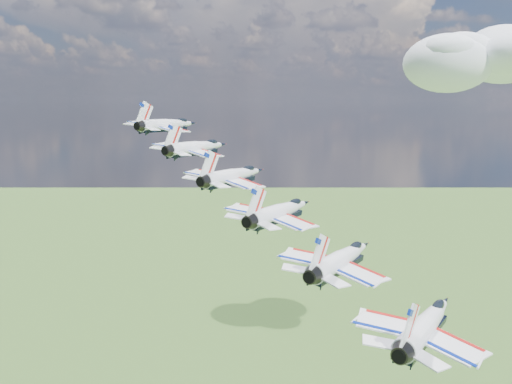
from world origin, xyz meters
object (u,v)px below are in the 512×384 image
(jet_2, at_px, (234,175))
(jet_5, at_px, (427,323))
(jet_1, at_px, (198,147))
(jet_3, at_px, (281,211))
(jet_0, at_px, (168,124))
(jet_4, at_px, (342,258))

(jet_2, bearing_deg, jet_5, -27.53)
(jet_1, xyz_separation_m, jet_5, (35.97, -35.94, -13.21))
(jet_2, height_order, jet_5, jet_2)
(jet_1, xyz_separation_m, jet_2, (8.99, -8.98, -3.30))
(jet_3, bearing_deg, jet_5, -27.53)
(jet_0, bearing_deg, jet_1, -27.53)
(jet_4, bearing_deg, jet_1, 152.47)
(jet_1, bearing_deg, jet_5, -27.53)
(jet_2, relative_size, jet_3, 1.00)
(jet_4, xyz_separation_m, jet_5, (8.99, -8.98, -3.30))
(jet_3, height_order, jet_5, jet_3)
(jet_3, xyz_separation_m, jet_4, (8.99, -8.98, -3.30))
(jet_0, height_order, jet_2, jet_0)
(jet_0, relative_size, jet_5, 1.00)
(jet_2, distance_m, jet_4, 26.27)
(jet_0, xyz_separation_m, jet_5, (44.97, -44.92, -16.51))
(jet_0, bearing_deg, jet_5, -27.53)
(jet_1, bearing_deg, jet_0, 152.47)
(jet_2, xyz_separation_m, jet_4, (17.99, -17.97, -6.60))
(jet_1, distance_m, jet_5, 52.53)
(jet_0, distance_m, jet_4, 52.53)
(jet_0, xyz_separation_m, jet_1, (8.99, -8.98, -3.30))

